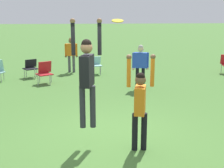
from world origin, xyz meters
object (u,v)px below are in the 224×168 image
Objects in this scene: person_defending at (140,101)px; camping_chair_5 at (95,64)px; person_spectator_near at (140,63)px; person_spectator_far at (71,52)px; frisbee at (118,21)px; camping_chair_4 at (45,71)px; camping_chair_1 at (30,67)px; person_jumping at (87,71)px.

camping_chair_5 is at bearing -160.75° from person_defending.
person_spectator_near is (0.94, 5.07, -0.08)m from person_defending.
person_defending is at bearing -86.68° from person_spectator_far.
person_defending is at bearing -15.01° from frisbee.
camping_chair_4 is at bearing 25.68° from camping_chair_5.
frisbee is 6.85m from camping_chair_4.
camping_chair_4 is at bearing 178.13° from person_spectator_near.
frisbee is at bearing 79.27° from camping_chair_4.
camping_chair_1 is 0.47× the size of person_spectator_near.
person_spectator_near is 4.23m from person_spectator_far.
camping_chair_5 is 3.27m from person_spectator_near.
person_defending is 1.24× the size of person_spectator_far.
person_spectator_near is (3.56, -1.18, 0.48)m from camping_chair_4.
camping_chair_1 is 0.99× the size of camping_chair_5.
person_defending is 8.19m from camping_chair_1.
person_defending is at bearing -90.00° from person_jumping.
camping_chair_1 is (-3.35, 7.45, -0.59)m from person_defending.
person_defending reaches higher than camping_chair_5.
camping_chair_4 reaches higher than camping_chair_5.
person_defending is 8.57m from person_spectator_far.
person_defending is (1.04, -0.28, -0.58)m from person_jumping.
camping_chair_1 is 0.47× the size of person_spectator_far.
person_spectator_near is (1.98, 4.79, -0.66)m from person_jumping.
person_jumping is 1.40× the size of person_spectator_far.
camping_chair_1 is (-2.31, 7.17, -1.17)m from person_jumping.
person_defending is at bearing -84.01° from person_spectator_near.
camping_chair_5 is (2.05, 1.67, -0.02)m from camping_chair_4.
frisbee reaches higher than person_spectator_far.
person_jumping is 1.39× the size of person_spectator_near.
frisbee is 8.18m from camping_chair_1.
person_spectator_near is at bearing -7.36° from person_jumping.
frisbee is at bearing 79.65° from camping_chair_1.
person_spectator_near reaches higher than camping_chair_4.
person_jumping is 2.64× the size of camping_chair_4.
camping_chair_5 is (2.78, 0.48, 0.01)m from camping_chair_1.
camping_chair_4 is (-2.18, 6.14, -2.13)m from frisbee.
person_spectator_near is (4.30, -2.38, 0.50)m from camping_chair_1.
camping_chair_4 is (-2.62, 6.26, -0.56)m from person_defending.
person_defending is 2.61× the size of camping_chair_1.
person_jumping is 2.91× the size of camping_chair_5.
camping_chair_4 is 2.41m from person_spectator_far.
camping_chair_4 is 3.78m from person_spectator_near.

